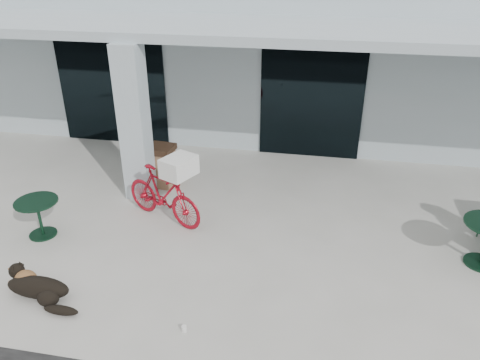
% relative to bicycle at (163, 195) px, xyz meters
% --- Properties ---
extents(ground, '(80.00, 80.00, 0.00)m').
position_rel_bicycle_xyz_m(ground, '(0.69, -1.42, -0.54)').
color(ground, beige).
rests_on(ground, ground).
extents(building, '(22.00, 7.00, 4.50)m').
position_rel_bicycle_xyz_m(building, '(0.69, 7.08, 1.71)').
color(building, '#B1BFC8').
rests_on(building, ground).
extents(storefront_glass_left, '(2.80, 0.06, 2.70)m').
position_rel_bicycle_xyz_m(storefront_glass_left, '(-2.51, 3.56, 0.81)').
color(storefront_glass_left, black).
rests_on(storefront_glass_left, ground).
extents(storefront_glass_right, '(2.40, 0.06, 2.70)m').
position_rel_bicycle_xyz_m(storefront_glass_right, '(2.49, 3.56, 0.81)').
color(storefront_glass_right, black).
rests_on(storefront_glass_right, ground).
extents(column, '(0.50, 0.50, 3.12)m').
position_rel_bicycle_xyz_m(column, '(-0.81, 0.88, 1.02)').
color(column, '#B1BFC8').
rests_on(column, ground).
extents(overhang, '(22.00, 2.80, 0.18)m').
position_rel_bicycle_xyz_m(overhang, '(0.69, 2.18, 2.67)').
color(overhang, '#B1BFC8').
rests_on(overhang, column).
extents(bicycle, '(1.83, 1.21, 1.07)m').
position_rel_bicycle_xyz_m(bicycle, '(0.00, 0.00, 0.00)').
color(bicycle, maroon).
rests_on(bicycle, ground).
extents(laundry_basket, '(0.64, 0.72, 0.35)m').
position_rel_bicycle_xyz_m(laundry_basket, '(0.41, -0.19, 0.71)').
color(laundry_basket, white).
rests_on(laundry_basket, bicycle).
extents(dog, '(1.19, 0.77, 0.38)m').
position_rel_bicycle_xyz_m(dog, '(-1.13, -2.42, -0.35)').
color(dog, black).
rests_on(dog, ground).
extents(cup_near_dog, '(0.08, 0.08, 0.09)m').
position_rel_bicycle_xyz_m(cup_near_dog, '(1.19, -2.70, -0.49)').
color(cup_near_dog, white).
rests_on(cup_near_dog, ground).
extents(cafe_table_near, '(0.79, 0.79, 0.70)m').
position_rel_bicycle_xyz_m(cafe_table_near, '(-2.00, -0.91, -0.18)').
color(cafe_table_near, '#113220').
rests_on(cafe_table_near, ground).
extents(trash_receptacle, '(0.58, 0.58, 0.90)m').
position_rel_bicycle_xyz_m(trash_receptacle, '(-0.51, 1.38, -0.08)').
color(trash_receptacle, '#876246').
rests_on(trash_receptacle, ground).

